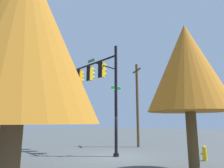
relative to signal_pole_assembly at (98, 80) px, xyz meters
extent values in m
plane|color=#444949|center=(-1.97, 0.36, -5.28)|extent=(120.00, 120.00, 0.00)
cylinder|color=black|center=(-1.97, 0.36, -1.57)|extent=(0.20, 0.20, 7.42)
cylinder|color=black|center=(-1.97, 0.36, -5.18)|extent=(0.36, 0.36, 0.20)
cylinder|color=black|center=(0.62, -0.08, 1.45)|extent=(5.21, 1.03, 0.14)
cylinder|color=black|center=(-0.81, 0.16, 0.95)|extent=(2.38, 0.49, 1.07)
cube|color=yellow|center=(-0.49, 0.11, 0.70)|extent=(0.38, 0.41, 1.10)
cube|color=black|center=(-0.46, 0.30, 0.70)|extent=(0.44, 0.11, 1.22)
sphere|color=#FF2018|center=(-0.52, -0.09, 1.04)|extent=(0.22, 0.22, 0.22)
cylinder|color=yellow|center=(-0.53, -0.15, 1.09)|extent=(0.25, 0.18, 0.23)
sphere|color=#855607|center=(-0.52, -0.09, 0.70)|extent=(0.22, 0.22, 0.22)
cylinder|color=yellow|center=(-0.53, -0.15, 0.75)|extent=(0.25, 0.18, 0.23)
sphere|color=#0B621E|center=(-0.52, -0.09, 0.36)|extent=(0.22, 0.22, 0.22)
cylinder|color=yellow|center=(-0.53, -0.15, 0.41)|extent=(0.25, 0.18, 0.23)
cube|color=yellow|center=(0.99, -0.15, 0.70)|extent=(0.38, 0.42, 1.10)
cube|color=black|center=(1.03, 0.05, 0.70)|extent=(0.44, 0.13, 1.22)
sphere|color=#FF2018|center=(0.95, -0.34, 1.04)|extent=(0.22, 0.22, 0.22)
cylinder|color=yellow|center=(0.94, -0.40, 1.09)|extent=(0.25, 0.18, 0.23)
sphere|color=#855607|center=(0.95, -0.34, 0.70)|extent=(0.22, 0.22, 0.22)
cylinder|color=yellow|center=(0.94, -0.40, 0.75)|extent=(0.25, 0.18, 0.23)
sphere|color=#0B621E|center=(0.95, -0.34, 0.36)|extent=(0.22, 0.22, 0.22)
cylinder|color=yellow|center=(0.94, -0.40, 0.41)|extent=(0.25, 0.18, 0.23)
cube|color=#ECB00E|center=(2.47, -0.40, 0.70)|extent=(0.37, 0.40, 1.10)
cube|color=black|center=(2.50, -0.21, 0.70)|extent=(0.44, 0.10, 1.22)
sphere|color=#FF2018|center=(2.44, -0.60, 1.04)|extent=(0.22, 0.22, 0.22)
cylinder|color=#ECB00E|center=(2.43, -0.66, 1.09)|extent=(0.25, 0.17, 0.23)
sphere|color=#855607|center=(2.44, -0.60, 0.70)|extent=(0.22, 0.22, 0.22)
cylinder|color=#ECB00E|center=(2.43, -0.66, 0.75)|extent=(0.25, 0.17, 0.23)
sphere|color=#0B621E|center=(2.44, -0.60, 0.36)|extent=(0.22, 0.22, 0.22)
cylinder|color=#ECB00E|center=(2.43, -0.66, 0.41)|extent=(0.25, 0.17, 0.23)
cube|color=white|center=(0.88, -0.13, 1.75)|extent=(0.93, 0.18, 0.26)
cube|color=#187E38|center=(0.88, -0.13, 1.75)|extent=(0.89, 0.18, 0.22)
cube|color=white|center=(-1.97, 0.36, -0.85)|extent=(0.18, 0.93, 0.26)
cube|color=#106C26|center=(-1.97, 0.36, -0.85)|extent=(0.18, 0.89, 0.22)
cylinder|color=brown|center=(-0.44, -4.92, -1.49)|extent=(0.24, 0.24, 7.58)
cube|color=brown|center=(-0.44, -4.92, 1.70)|extent=(1.52, 1.17, 0.12)
cylinder|color=gold|center=(-6.80, -1.58, -4.96)|extent=(0.24, 0.24, 0.65)
sphere|color=yellow|center=(-6.80, -1.58, -4.56)|extent=(0.22, 0.22, 0.22)
cylinder|color=#D8C702|center=(-6.65, -1.58, -4.93)|extent=(0.12, 0.10, 0.10)
cone|color=#A4661C|center=(-6.05, 9.11, -1.29)|extent=(3.43, 3.43, 3.81)
cylinder|color=#4F3D23|center=(-7.31, 2.10, -3.99)|extent=(0.44, 0.44, 2.58)
cone|color=#B46C1E|center=(-7.31, 2.10, -0.67)|extent=(3.65, 3.65, 4.06)
camera|label=1|loc=(-10.07, 11.05, -3.18)|focal=32.26mm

